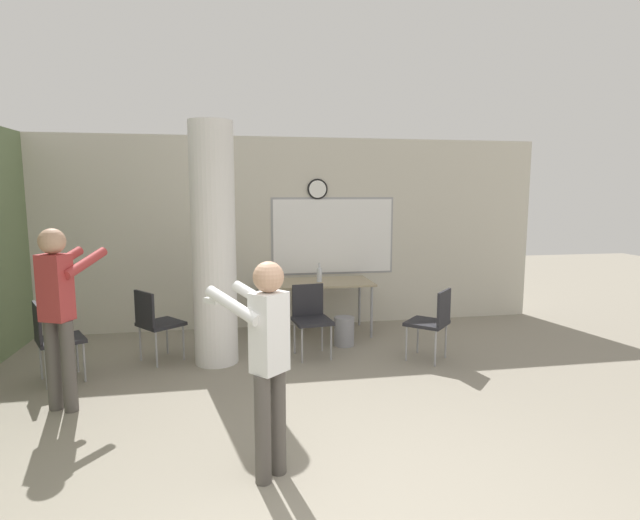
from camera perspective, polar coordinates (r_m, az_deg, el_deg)
name	(u,v)px	position (r m, az deg, el deg)	size (l,w,h in m)	color
wall_back	(281,233)	(7.46, -4.43, 3.08)	(8.00, 0.15, 2.80)	beige
support_pillar	(214,245)	(5.88, -12.05, 1.67)	(0.50, 0.50, 2.80)	white
folding_table	(315,285)	(7.05, -0.59, -2.87)	(1.60, 0.78, 0.75)	tan
bottle_on_table	(319,275)	(7.00, -0.07, -1.68)	(0.07, 0.07, 0.27)	silver
waste_bin	(344,331)	(6.64, 2.78, -8.13)	(0.27, 0.27, 0.38)	gray
chair_near_pillar	(155,320)	(6.23, -18.30, -6.54)	(0.62, 0.62, 0.87)	#232328
chair_table_front	(311,315)	(6.16, -1.06, -6.29)	(0.49, 0.49, 0.87)	#232328
chair_mid_room	(433,319)	(6.12, 12.75, -6.59)	(0.62, 0.62, 0.87)	#232328
chair_by_left_wall	(53,335)	(6.01, -28.22, -7.61)	(0.59, 0.59, 0.87)	#232328
person_playing_front	(267,353)	(3.51, -6.10, -10.47)	(0.59, 0.60, 1.55)	#514C47
person_watching_back	(59,305)	(5.13, -27.69, -4.54)	(0.55, 0.68, 1.69)	#514C47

